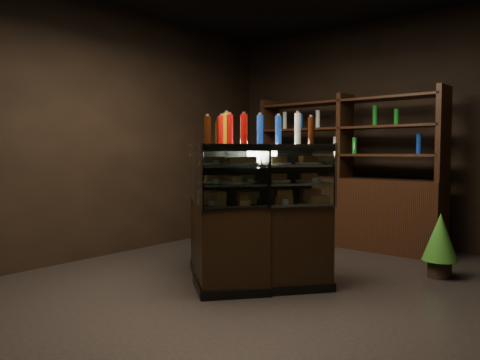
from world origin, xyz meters
TOP-DOWN VIEW (x-y plane):
  - ground at (0.00, 0.00)m, footprint 5.00×5.00m
  - room_shell at (0.00, 0.00)m, footprint 5.02×5.02m
  - display_case at (-0.45, -0.24)m, footprint 1.67×1.32m
  - food_display at (-0.45, -0.24)m, footprint 1.31×0.96m
  - bottles_top at (-0.45, -0.23)m, footprint 1.14×0.82m
  - potted_conifer at (0.92, 1.15)m, footprint 0.34×0.34m
  - back_shelving at (-0.56, 2.05)m, footprint 2.58×0.52m

SIDE VIEW (x-z plane):
  - ground at x=0.00m, z-range 0.00..0.00m
  - potted_conifer at x=0.92m, z-range 0.05..0.78m
  - display_case at x=-0.45m, z-range -0.21..1.10m
  - back_shelving at x=-0.56m, z-range -0.40..1.60m
  - food_display at x=-0.45m, z-range 0.81..1.22m
  - bottles_top at x=-0.45m, z-range 1.30..1.60m
  - room_shell at x=0.00m, z-range 0.44..3.45m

